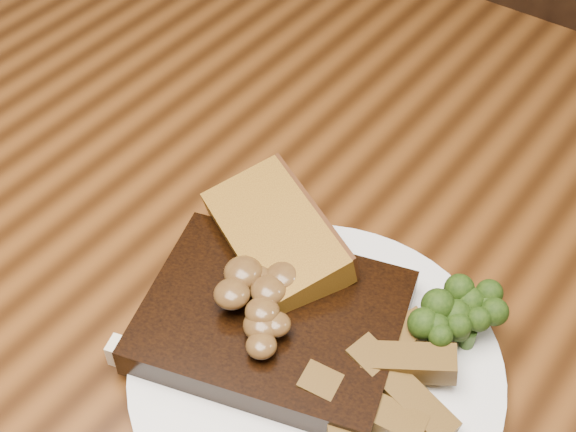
# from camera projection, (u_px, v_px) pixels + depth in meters

# --- Properties ---
(dining_table) EXTENTS (1.60, 0.90, 0.75)m
(dining_table) POSITION_uv_depth(u_px,v_px,m) (297.00, 328.00, 0.69)
(dining_table) COLOR #512C10
(dining_table) RESTS_ON ground
(chair_far) EXTENTS (0.47, 0.47, 0.95)m
(chair_far) POSITION_uv_depth(u_px,v_px,m) (522.00, 107.00, 1.10)
(chair_far) COLOR black
(chair_far) RESTS_ON ground
(plate) EXTENTS (0.30, 0.30, 0.01)m
(plate) POSITION_uv_depth(u_px,v_px,m) (316.00, 372.00, 0.55)
(plate) COLOR silver
(plate) RESTS_ON dining_table
(steak) EXTENTS (0.21, 0.18, 0.03)m
(steak) POSITION_uv_depth(u_px,v_px,m) (272.00, 322.00, 0.55)
(steak) COLOR black
(steak) RESTS_ON plate
(steak_bone) EXTENTS (0.15, 0.06, 0.02)m
(steak_bone) POSITION_uv_depth(u_px,v_px,m) (216.00, 385.00, 0.52)
(steak_bone) COLOR beige
(steak_bone) RESTS_ON plate
(mushroom_pile) EXTENTS (0.07, 0.07, 0.03)m
(mushroom_pile) POSITION_uv_depth(u_px,v_px,m) (270.00, 300.00, 0.53)
(mushroom_pile) COLOR #533A1A
(mushroom_pile) RESTS_ON steak
(garlic_bread) EXTENTS (0.13, 0.11, 0.03)m
(garlic_bread) POSITION_uv_depth(u_px,v_px,m) (276.00, 254.00, 0.60)
(garlic_bread) COLOR olive
(garlic_bread) RESTS_ON plate
(potato_wedges) EXTENTS (0.11, 0.11, 0.02)m
(potato_wedges) POSITION_uv_depth(u_px,v_px,m) (403.00, 419.00, 0.50)
(potato_wedges) COLOR brown
(potato_wedges) RESTS_ON plate
(broccoli_cluster) EXTENTS (0.06, 0.06, 0.04)m
(broccoli_cluster) POSITION_uv_depth(u_px,v_px,m) (445.00, 316.00, 0.55)
(broccoli_cluster) COLOR #273E0E
(broccoli_cluster) RESTS_ON plate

